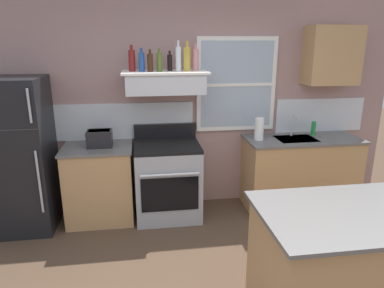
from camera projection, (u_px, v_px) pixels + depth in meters
The scene contains 20 objects.
back_wall at pixel (187, 101), 4.36m from camera, with size 5.40×0.11×2.70m.
refrigerator at pixel (18, 156), 3.87m from camera, with size 0.70×0.72×1.71m.
counter_left_of_stove at pixel (100, 183), 4.16m from camera, with size 0.79×0.63×0.91m.
toaster at pixel (100, 138), 3.99m from camera, with size 0.30×0.20×0.19m.
stove_range at pixel (168, 180), 4.23m from camera, with size 0.76×0.69×1.09m.
range_hood_shelf at pixel (165, 82), 3.99m from camera, with size 0.96×0.52×0.24m.
bottle_red_label_wine at pixel (132, 60), 3.88m from camera, with size 0.07×0.07×0.29m.
bottle_blue_liqueur at pixel (142, 62), 3.86m from camera, with size 0.07×0.07×0.25m.
bottle_brown_stout at pixel (150, 62), 3.85m from camera, with size 0.06×0.06×0.24m.
bottle_olive_oil_square at pixel (159, 62), 3.88m from camera, with size 0.06×0.06×0.25m.
bottle_balsamic_dark at pixel (170, 62), 3.96m from camera, with size 0.06×0.06×0.22m.
bottle_clear_tall at pixel (178, 58), 3.91m from camera, with size 0.06×0.06×0.33m.
bottle_champagne_gold_foil at pixel (187, 58), 3.92m from camera, with size 0.08×0.08×0.33m.
bottle_rose_pink at pixel (195, 59), 3.98m from camera, with size 0.07×0.07×0.30m.
counter_right_with_sink at pixel (300, 172), 4.50m from camera, with size 1.43×0.63×0.91m.
sink_faucet at pixel (293, 123), 4.40m from camera, with size 0.03×0.17×0.28m.
paper_towel_roll at pixel (259, 129), 4.26m from camera, with size 0.11×0.11×0.27m, color white.
dish_soap_bottle at pixel (313, 128), 4.47m from camera, with size 0.06×0.06×0.18m, color #268C3F.
kitchen_island at pixel (349, 266), 2.63m from camera, with size 1.40×0.90×0.91m.
upper_cabinet_right at pixel (332, 55), 4.27m from camera, with size 0.64×0.32×0.70m.
Camera 1 is at (-0.53, -2.07, 2.08)m, focal length 32.85 mm.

